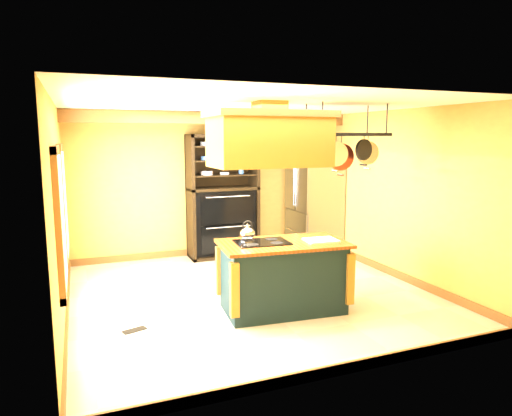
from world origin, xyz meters
TOP-DOWN VIEW (x-y plane):
  - floor at (0.00, 0.00)m, footprint 5.00×5.00m
  - ceiling at (0.00, 0.00)m, footprint 5.00×5.00m
  - wall_back at (0.00, 2.50)m, footprint 5.00×0.02m
  - wall_front at (0.00, -2.50)m, footprint 5.00×0.02m
  - wall_left at (-2.50, 0.00)m, footprint 0.02×5.00m
  - wall_right at (2.50, 0.00)m, footprint 0.02×5.00m
  - ceiling_beam at (0.00, 1.70)m, footprint 5.00×0.15m
  - window_near at (-2.47, -0.80)m, footprint 0.06×1.06m
  - window_far at (-2.47, 0.60)m, footprint 0.06×1.06m
  - kitchen_island at (0.16, -0.75)m, footprint 1.71×1.05m
  - range_hood at (-0.03, -0.75)m, footprint 1.51×0.85m
  - pot_rack at (1.07, -0.74)m, footprint 1.15×0.53m
  - refrigerator at (2.07, 1.90)m, footprint 0.82×0.97m
  - hutch at (0.28, 2.25)m, footprint 1.31×0.59m
  - floor_register at (-1.74, -0.71)m, footprint 0.30×0.20m

SIDE VIEW (x-z plane):
  - floor at x=0.00m, z-range 0.00..0.00m
  - floor_register at x=-1.74m, z-range 0.00..0.01m
  - kitchen_island at x=0.16m, z-range -0.09..1.02m
  - hutch at x=0.28m, z-range -0.27..2.05m
  - refrigerator at x=2.07m, z-range -0.02..1.88m
  - wall_back at x=0.00m, z-range 0.00..2.70m
  - wall_front at x=0.00m, z-range 0.00..2.70m
  - wall_left at x=-2.50m, z-range 0.00..2.70m
  - wall_right at x=2.50m, z-range 0.00..2.70m
  - window_near at x=-2.47m, z-range 0.62..2.18m
  - window_far at x=-2.47m, z-range 0.62..2.18m
  - pot_rack at x=1.07m, z-range 1.75..2.64m
  - range_hood at x=-0.03m, z-range 1.86..2.66m
  - ceiling_beam at x=0.00m, z-range 2.49..2.69m
  - ceiling at x=0.00m, z-range 2.70..2.70m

